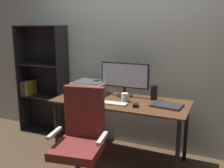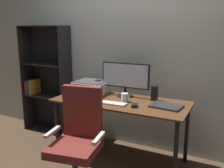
{
  "view_description": "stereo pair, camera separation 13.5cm",
  "coord_description": "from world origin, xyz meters",
  "views": [
    {
      "loc": [
        1.05,
        -2.62,
        1.57
      ],
      "look_at": [
        -0.09,
        -0.03,
        0.94
      ],
      "focal_mm": 40.57,
      "sensor_mm": 36.0,
      "label": 1
    },
    {
      "loc": [
        1.17,
        -2.56,
        1.57
      ],
      "look_at": [
        -0.09,
        -0.03,
        0.94
      ],
      "focal_mm": 40.57,
      "sensor_mm": 36.0,
      "label": 2
    }
  ],
  "objects": [
    {
      "name": "ground_plane",
      "position": [
        0.0,
        0.0,
        0.0
      ],
      "size": [
        12.0,
        12.0,
        0.0
      ],
      "primitive_type": "plane",
      "color": "#4C3826"
    },
    {
      "name": "back_wall",
      "position": [
        0.0,
        0.51,
        1.3
      ],
      "size": [
        6.4,
        0.1,
        2.6
      ],
      "primitive_type": "cube",
      "color": "beige",
      "rests_on": "ground"
    },
    {
      "name": "desk",
      "position": [
        0.0,
        0.0,
        0.65
      ],
      "size": [
        1.56,
        0.68,
        0.74
      ],
      "color": "#56351E",
      "rests_on": "ground"
    },
    {
      "name": "monitor",
      "position": [
        -0.03,
        0.2,
        0.98
      ],
      "size": [
        0.61,
        0.2,
        0.42
      ],
      "color": "black",
      "rests_on": "desk"
    },
    {
      "name": "keyboard",
      "position": [
        -0.01,
        -0.16,
        0.75
      ],
      "size": [
        0.29,
        0.12,
        0.02
      ],
      "primitive_type": "cube",
      "rotation": [
        0.0,
        0.0,
        0.04
      ],
      "color": "silver",
      "rests_on": "desk"
    },
    {
      "name": "mouse",
      "position": [
        0.23,
        -0.15,
        0.76
      ],
      "size": [
        0.08,
        0.11,
        0.03
      ],
      "primitive_type": "cube",
      "rotation": [
        0.0,
        0.0,
        0.22
      ],
      "color": "black",
      "rests_on": "desk"
    },
    {
      "name": "coffee_mug",
      "position": [
        0.06,
        -0.02,
        0.79
      ],
      "size": [
        0.1,
        0.08,
        0.1
      ],
      "color": "white",
      "rests_on": "desk"
    },
    {
      "name": "laptop",
      "position": [
        0.54,
        0.0,
        0.75
      ],
      "size": [
        0.34,
        0.27,
        0.02
      ],
      "primitive_type": "cube",
      "rotation": [
        0.0,
        0.0,
        -0.12
      ],
      "color": "#2D2D30",
      "rests_on": "desk"
    },
    {
      "name": "speaker_left",
      "position": [
        -0.41,
        0.19,
        0.82
      ],
      "size": [
        0.06,
        0.07,
        0.17
      ],
      "primitive_type": "cube",
      "color": "black",
      "rests_on": "desk"
    },
    {
      "name": "speaker_right",
      "position": [
        0.34,
        0.19,
        0.82
      ],
      "size": [
        0.06,
        0.07,
        0.17
      ],
      "primitive_type": "cube",
      "color": "black",
      "rests_on": "desk"
    },
    {
      "name": "printer",
      "position": [
        -0.48,
        0.14,
        0.82
      ],
      "size": [
        0.4,
        0.34,
        0.16
      ],
      "color": "silver",
      "rests_on": "desk"
    },
    {
      "name": "office_chair",
      "position": [
        -0.15,
        -0.68,
        0.46
      ],
      "size": [
        0.56,
        0.54,
        1.01
      ],
      "rotation": [
        0.0,
        0.0,
        0.17
      ],
      "color": "silver",
      "rests_on": "ground"
    },
    {
      "name": "bookshelf",
      "position": [
        -1.39,
        0.34,
        0.78
      ],
      "size": [
        0.75,
        0.28,
        1.6
      ],
      "color": "black",
      "rests_on": "ground"
    }
  ]
}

